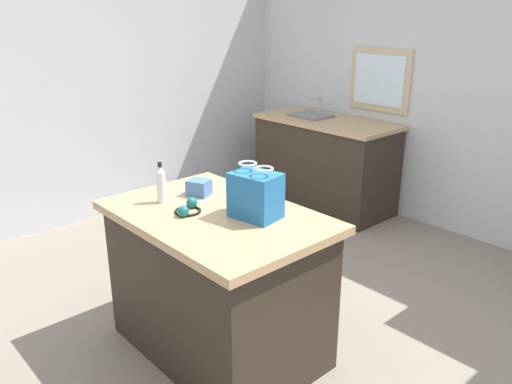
{
  "coord_description": "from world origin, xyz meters",
  "views": [
    {
      "loc": [
        1.98,
        -1.92,
        1.95
      ],
      "look_at": [
        -0.12,
        -0.02,
        0.94
      ],
      "focal_mm": 35.91,
      "sensor_mm": 36.0,
      "label": 1
    }
  ],
  "objects_px": {
    "kitchen_island": "(218,283)",
    "bottle": "(161,185)",
    "small_box": "(199,188)",
    "ear_defenders": "(188,208)",
    "shopping_bag": "(256,195)"
  },
  "relations": [
    {
      "from": "kitchen_island",
      "to": "bottle",
      "type": "height_order",
      "value": "bottle"
    },
    {
      "from": "kitchen_island",
      "to": "small_box",
      "type": "height_order",
      "value": "small_box"
    },
    {
      "from": "bottle",
      "to": "ear_defenders",
      "type": "xyz_separation_m",
      "value": [
        0.23,
        0.02,
        -0.09
      ]
    },
    {
      "from": "bottle",
      "to": "ear_defenders",
      "type": "distance_m",
      "value": 0.25
    },
    {
      "from": "kitchen_island",
      "to": "ear_defenders",
      "type": "distance_m",
      "value": 0.49
    },
    {
      "from": "small_box",
      "to": "ear_defenders",
      "type": "height_order",
      "value": "small_box"
    },
    {
      "from": "kitchen_island",
      "to": "shopping_bag",
      "type": "bearing_deg",
      "value": 31.94
    },
    {
      "from": "kitchen_island",
      "to": "bottle",
      "type": "relative_size",
      "value": 5.22
    },
    {
      "from": "bottle",
      "to": "shopping_bag",
      "type": "bearing_deg",
      "value": 25.62
    },
    {
      "from": "kitchen_island",
      "to": "ear_defenders",
      "type": "bearing_deg",
      "value": -134.67
    },
    {
      "from": "kitchen_island",
      "to": "ear_defenders",
      "type": "relative_size",
      "value": 6.1
    },
    {
      "from": "shopping_bag",
      "to": "ear_defenders",
      "type": "relative_size",
      "value": 1.41
    },
    {
      "from": "small_box",
      "to": "bottle",
      "type": "xyz_separation_m",
      "value": [
        -0.04,
        -0.24,
        0.06
      ]
    },
    {
      "from": "kitchen_island",
      "to": "small_box",
      "type": "relative_size",
      "value": 9.8
    },
    {
      "from": "shopping_bag",
      "to": "bottle",
      "type": "xyz_separation_m",
      "value": [
        -0.53,
        -0.26,
        -0.02
      ]
    }
  ]
}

